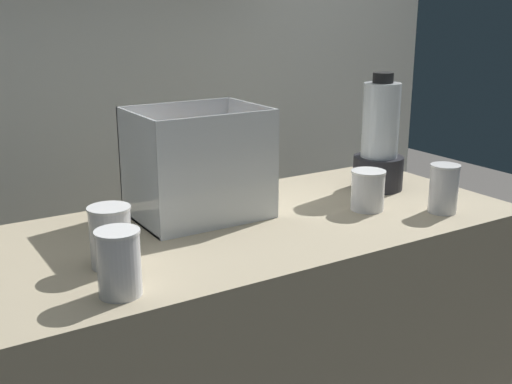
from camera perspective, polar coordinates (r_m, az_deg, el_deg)
name	(u,v)px	position (r m, az deg, el deg)	size (l,w,h in m)	color
counter	(256,374)	(1.83, 0.00, -16.11)	(1.40, 0.64, 0.90)	tan
back_wall_unit	(137,59)	(2.24, -10.72, 11.75)	(2.60, 0.24, 2.50)	silver
carrot_display_bin	(196,183)	(1.66, -5.47, 0.82)	(0.34, 0.25, 0.29)	white
blender_pitcher	(379,144)	(1.94, 11.08, 4.30)	(0.15, 0.15, 0.35)	black
juice_cup_orange_far_left	(119,267)	(1.24, -12.25, -6.60)	(0.09, 0.09, 0.13)	white
juice_cup_pomegranate_left	(111,239)	(1.38, -12.98, -4.14)	(0.09, 0.09, 0.13)	white
juice_cup_carrot_middle	(368,192)	(1.74, 10.05, 0.03)	(0.09, 0.09, 0.11)	white
juice_cup_pomegranate_right	(443,192)	(1.77, 16.57, 0.02)	(0.08, 0.08, 0.13)	white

